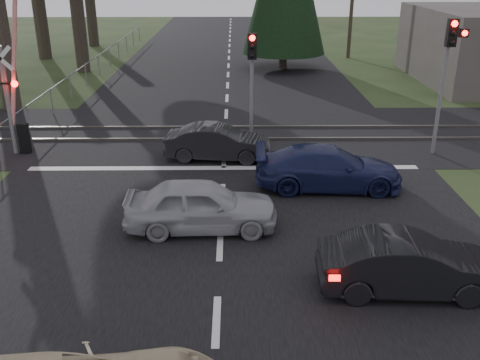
{
  "coord_description": "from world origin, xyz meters",
  "views": [
    {
      "loc": [
        0.36,
        -8.49,
        6.44
      ],
      "look_at": [
        0.5,
        4.0,
        1.3
      ],
      "focal_mm": 40.0,
      "sensor_mm": 36.0,
      "label": 1
    }
  ],
  "objects_px": {
    "traffic_signal_right": "(448,61)",
    "traffic_signal_center": "(252,70)",
    "blue_sedan": "(328,168)",
    "dark_hatchback": "(409,265)",
    "crossing_signal": "(14,97)",
    "silver_car": "(201,205)",
    "dark_car_far": "(218,143)"
  },
  "relations": [
    {
      "from": "traffic_signal_right",
      "to": "traffic_signal_center",
      "type": "bearing_deg",
      "value": 169.59
    },
    {
      "from": "traffic_signal_center",
      "to": "blue_sedan",
      "type": "distance_m",
      "value": 5.17
    },
    {
      "from": "traffic_signal_right",
      "to": "blue_sedan",
      "type": "xyz_separation_m",
      "value": [
        -4.35,
        -2.95,
        -2.68
      ]
    },
    {
      "from": "traffic_signal_right",
      "to": "dark_hatchback",
      "type": "relative_size",
      "value": 1.26
    },
    {
      "from": "crossing_signal",
      "to": "silver_car",
      "type": "relative_size",
      "value": 1.79
    },
    {
      "from": "traffic_signal_right",
      "to": "traffic_signal_center",
      "type": "xyz_separation_m",
      "value": [
        -6.55,
        1.2,
        -0.51
      ]
    },
    {
      "from": "crossing_signal",
      "to": "dark_hatchback",
      "type": "relative_size",
      "value": 1.86
    },
    {
      "from": "traffic_signal_right",
      "to": "crossing_signal",
      "type": "bearing_deg",
      "value": 178.79
    },
    {
      "from": "dark_hatchback",
      "to": "dark_car_far",
      "type": "xyz_separation_m",
      "value": [
        -4.16,
        8.09,
        -0.02
      ]
    },
    {
      "from": "crossing_signal",
      "to": "dark_hatchback",
      "type": "distance_m",
      "value": 14.34
    },
    {
      "from": "traffic_signal_right",
      "to": "dark_hatchback",
      "type": "height_order",
      "value": "traffic_signal_right"
    },
    {
      "from": "traffic_signal_right",
      "to": "silver_car",
      "type": "xyz_separation_m",
      "value": [
        -8.04,
        -5.62,
        -2.65
      ]
    },
    {
      "from": "crossing_signal",
      "to": "silver_car",
      "type": "height_order",
      "value": "crossing_signal"
    },
    {
      "from": "traffic_signal_center",
      "to": "dark_car_far",
      "type": "relative_size",
      "value": 1.13
    },
    {
      "from": "crossing_signal",
      "to": "blue_sedan",
      "type": "bearing_deg",
      "value": -17.28
    },
    {
      "from": "dark_car_far",
      "to": "blue_sedan",
      "type": "bearing_deg",
      "value": -121.33
    },
    {
      "from": "crossing_signal",
      "to": "traffic_signal_right",
      "type": "xyz_separation_m",
      "value": [
        14.82,
        -0.31,
        1.26
      ]
    },
    {
      "from": "dark_car_far",
      "to": "traffic_signal_center",
      "type": "bearing_deg",
      "value": -31.39
    },
    {
      "from": "traffic_signal_right",
      "to": "blue_sedan",
      "type": "distance_m",
      "value": 5.89
    },
    {
      "from": "traffic_signal_center",
      "to": "dark_hatchback",
      "type": "xyz_separation_m",
      "value": [
        2.96,
        -9.68,
        -2.19
      ]
    },
    {
      "from": "traffic_signal_center",
      "to": "dark_car_far",
      "type": "xyz_separation_m",
      "value": [
        -1.2,
        -1.59,
        -2.21
      ]
    },
    {
      "from": "silver_car",
      "to": "crossing_signal",
      "type": "bearing_deg",
      "value": 47.4
    },
    {
      "from": "silver_car",
      "to": "blue_sedan",
      "type": "relative_size",
      "value": 0.88
    },
    {
      "from": "blue_sedan",
      "to": "dark_car_far",
      "type": "relative_size",
      "value": 1.21
    },
    {
      "from": "traffic_signal_center",
      "to": "blue_sedan",
      "type": "relative_size",
      "value": 0.93
    },
    {
      "from": "crossing_signal",
      "to": "traffic_signal_right",
      "type": "bearing_deg",
      "value": -1.21
    },
    {
      "from": "crossing_signal",
      "to": "traffic_signal_center",
      "type": "relative_size",
      "value": 1.7
    },
    {
      "from": "traffic_signal_center",
      "to": "dark_car_far",
      "type": "bearing_deg",
      "value": -127.01
    },
    {
      "from": "traffic_signal_center",
      "to": "silver_car",
      "type": "xyz_separation_m",
      "value": [
        -1.5,
        -6.82,
        -2.14
      ]
    },
    {
      "from": "crossing_signal",
      "to": "dark_hatchback",
      "type": "xyz_separation_m",
      "value": [
        11.24,
        -8.79,
        -1.44
      ]
    },
    {
      "from": "crossing_signal",
      "to": "dark_car_far",
      "type": "bearing_deg",
      "value": -5.66
    },
    {
      "from": "traffic_signal_right",
      "to": "dark_hatchback",
      "type": "bearing_deg",
      "value": -112.92
    }
  ]
}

